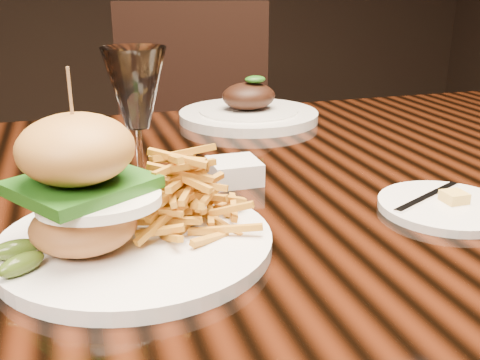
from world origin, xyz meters
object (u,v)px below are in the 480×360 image
object	(u,v)px
wine_glass	(136,94)
burger_plate	(132,202)
chair_far	(195,146)
dining_table	(247,230)
far_dish	(249,112)

from	to	relation	value
wine_glass	burger_plate	bearing A→B (deg)	-103.23
chair_far	burger_plate	bearing A→B (deg)	-93.59
dining_table	far_dish	bearing A→B (deg)	71.44
wine_glass	dining_table	bearing A→B (deg)	25.97
wine_glass	chair_far	xyz separation A→B (m)	(0.28, 0.96, -0.35)
burger_plate	dining_table	bearing A→B (deg)	23.88
wine_glass	far_dish	size ratio (longest dim) A/B	0.71
far_dish	chair_far	distance (m)	0.61
chair_far	wine_glass	bearing A→B (deg)	-93.85
burger_plate	wine_glass	xyz separation A→B (m)	(0.02, 0.09, 0.09)
wine_glass	far_dish	bearing A→B (deg)	56.75
dining_table	far_dish	xyz separation A→B (m)	(0.11, 0.33, 0.09)
dining_table	burger_plate	bearing A→B (deg)	-136.15
dining_table	burger_plate	world-z (taller)	burger_plate
dining_table	burger_plate	distance (m)	0.27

